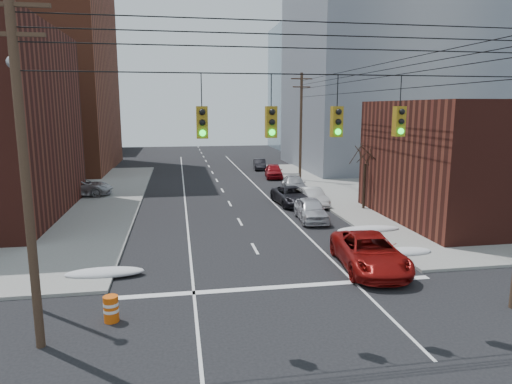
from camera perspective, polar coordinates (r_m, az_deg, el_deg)
name	(u,v)px	position (r m, az deg, el deg)	size (l,w,h in m)	color
ground	(324,374)	(14.30, 8.55, -21.52)	(160.00, 160.00, 0.00)	black
sidewalk_ne	(505,187)	(49.95, 28.71, 0.59)	(40.00, 40.00, 0.15)	gray
building_brick_far	(48,117)	(88.27, -24.52, 8.56)	(22.00, 18.00, 12.00)	#4C1D16
building_office	(385,68)	(61.45, 15.80, 14.74)	(22.00, 20.00, 25.00)	gray
building_glass	(331,88)	(86.21, 9.40, 12.66)	(20.00, 18.00, 22.00)	gray
building_storefront	(506,161)	(35.36, 28.79, 3.44)	(16.00, 12.00, 8.00)	#4C1D16
utility_pole_left	(25,168)	(15.26, -26.96, 2.70)	(2.20, 0.28, 11.00)	#473323
utility_pole_far	(301,125)	(47.18, 5.63, 8.30)	(2.20, 0.28, 11.00)	#473323
traffic_signals	(304,120)	(15.00, 6.07, 8.97)	(17.00, 0.42, 2.02)	black
street_light	(22,165)	(18.42, -27.18, 3.07)	(0.44, 0.44, 9.32)	gray
bare_tree	(364,179)	(34.66, 13.39, 1.53)	(2.09, 2.20, 4.93)	black
snow_nw	(105,273)	(22.01, -18.38, -9.55)	(3.50, 1.08, 0.42)	silver
snow_ne	(404,252)	(24.96, 18.01, -7.14)	(3.00, 1.08, 0.42)	silver
snow_east_far	(368,229)	(28.84, 13.87, -4.56)	(4.00, 1.08, 0.42)	silver
red_pickup	(370,252)	(22.41, 14.01, -7.33)	(2.69, 5.84, 1.62)	maroon
parked_car_a	(311,210)	(31.06, 6.89, -2.20)	(1.81, 4.50, 1.53)	silver
parked_car_b	(312,197)	(35.85, 7.07, -0.62)	(1.46, 4.18, 1.38)	silver
parked_car_c	(292,196)	(36.03, 4.51, -0.48)	(2.35, 5.09, 1.41)	black
parked_car_d	(294,184)	(41.65, 4.79, 0.99)	(1.95, 4.80, 1.39)	#A9A9AE
parked_car_e	(274,171)	(49.69, 2.23, 2.63)	(1.79, 4.45, 1.51)	maroon
parked_car_f	(260,164)	(56.60, 0.45, 3.50)	(1.39, 3.99, 1.31)	black
lot_car_a	(26,208)	(35.12, -26.79, -1.75)	(1.35, 3.88, 1.28)	white
lot_car_b	(80,187)	(41.61, -21.19, 0.59)	(2.50, 5.42, 1.51)	#A4A4A8
construction_barrel	(111,309)	(17.58, -17.66, -13.71)	(0.68, 0.68, 0.95)	#D8520B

